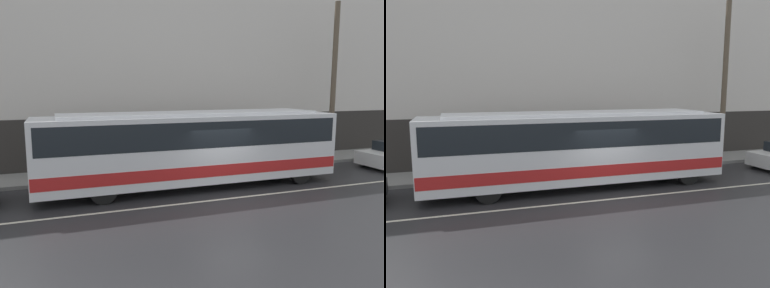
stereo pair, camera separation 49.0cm
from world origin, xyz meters
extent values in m
plane|color=#262628|center=(0.00, 0.00, 0.00)|extent=(60.00, 60.00, 0.00)
cube|color=gray|center=(0.00, 5.30, 0.08)|extent=(60.00, 2.59, 0.16)
cube|color=silver|center=(0.00, 6.74, 5.24)|extent=(60.00, 0.30, 10.49)
cube|color=#2D2B28|center=(0.00, 6.58, 1.31)|extent=(60.00, 0.06, 2.62)
cube|color=beige|center=(0.00, 0.00, 0.00)|extent=(54.00, 0.14, 0.01)
cube|color=silver|center=(-0.75, 2.05, 1.66)|extent=(12.28, 2.51, 2.63)
cube|color=#B21E1E|center=(-0.75, 2.05, 0.90)|extent=(12.22, 2.53, 0.45)
cube|color=black|center=(-0.75, 2.05, 2.30)|extent=(11.92, 2.53, 1.00)
cube|color=orange|center=(5.34, 2.05, 2.79)|extent=(0.12, 1.88, 0.28)
cube|color=silver|center=(-0.75, 2.05, 3.04)|extent=(10.44, 2.13, 0.12)
cylinder|color=black|center=(3.79, 0.96, 0.48)|extent=(0.96, 0.28, 0.96)
cylinder|color=black|center=(3.79, 3.14, 0.48)|extent=(0.96, 0.28, 0.96)
cylinder|color=black|center=(-4.49, 0.96, 0.48)|extent=(0.96, 0.28, 0.96)
cylinder|color=black|center=(-4.49, 3.14, 0.48)|extent=(0.96, 0.28, 0.96)
cylinder|color=black|center=(9.27, 2.90, 0.32)|extent=(0.64, 0.20, 0.64)
cylinder|color=brown|center=(8.38, 4.56, 4.37)|extent=(0.28, 0.28, 8.42)
camera|label=1|loc=(-5.99, -12.09, 4.07)|focal=35.00mm
camera|label=2|loc=(-5.53, -12.26, 4.07)|focal=35.00mm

